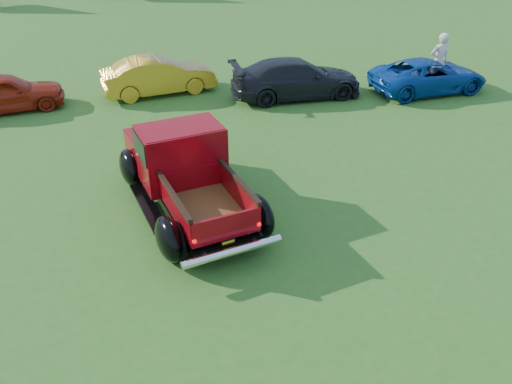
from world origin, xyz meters
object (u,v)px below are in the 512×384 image
show_car_grey (296,78)px  show_car_blue (429,76)px  pickup_truck (182,167)px  spectator (439,61)px  show_car_red (5,93)px  show_car_yellow (159,76)px

show_car_grey → show_car_blue: 4.84m
pickup_truck → spectator: 11.61m
show_car_red → show_car_yellow: bearing=-93.5°
show_car_red → show_car_yellow: 5.04m
pickup_truck → show_car_red: pickup_truck is taller
show_car_grey → pickup_truck: bearing=142.8°
show_car_grey → show_car_red: bearing=84.1°
show_car_grey → show_car_blue: (4.81, -0.50, -0.08)m
show_car_red → show_car_grey: bearing=-105.2°
pickup_truck → show_car_red: 8.73m
pickup_truck → show_car_red: bearing=113.5°
pickup_truck → spectator: spectator is taller
show_car_yellow → spectator: bearing=-109.9°
show_car_red → show_car_yellow: (5.00, 0.64, 0.03)m
pickup_truck → spectator: size_ratio=2.67×
show_car_blue → pickup_truck: bearing=116.3°
pickup_truck → show_car_yellow: size_ratio=1.35×
show_car_yellow → spectator: 10.14m
show_car_grey → spectator: spectator is taller
show_car_red → show_car_blue: 14.55m
show_car_yellow → show_car_blue: size_ratio=0.93×
pickup_truck → show_car_grey: size_ratio=1.16×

